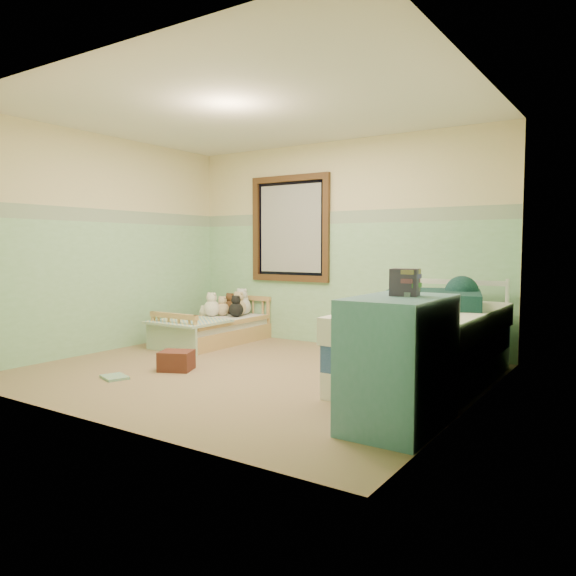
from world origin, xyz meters
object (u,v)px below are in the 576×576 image
Objects in this scene: plush_floor_tan at (175,335)px; twin_bed_frame at (425,370)px; toddler_bed_frame at (214,335)px; plush_floor_cream at (206,327)px; floor_book at (115,377)px; red_pillow at (176,361)px; dresser at (399,362)px.

twin_bed_frame is at bearing -2.74° from plush_floor_tan.
toddler_bed_frame is 5.05× the size of plush_floor_cream.
plush_floor_cream is 2.35m from floor_book.
red_pillow is at bearing -157.94° from twin_bed_frame.
floor_book is at bearing -69.16° from plush_floor_cream.
twin_bed_frame is (3.29, -0.16, -0.00)m from plush_floor_tan.
plush_floor_tan is at bearing 135.51° from red_pillow.
plush_floor_cream is 4.09m from dresser.
toddler_bed_frame is 5.69× the size of floor_book.
twin_bed_frame reaches higher than red_pillow.
plush_floor_cream is 1.13× the size of floor_book.
toddler_bed_frame is at bearing 42.08° from plush_floor_tan.
floor_book is (-2.71, -0.17, -0.43)m from dresser.
toddler_bed_frame is 3.66m from dresser.
plush_floor_cream reaches higher than plush_floor_tan.
dresser is (3.55, -1.44, 0.33)m from plush_floor_tan.
floor_book is at bearing -176.41° from dresser.
red_pillow is at bearing -62.63° from toddler_bed_frame.
twin_bed_frame is 2.85m from floor_book.
plush_floor_tan is 0.72× the size of red_pillow.
toddler_bed_frame is 2.00m from floor_book.
plush_floor_cream is at bearing 167.43° from twin_bed_frame.
plush_floor_tan is (-0.36, -0.32, 0.02)m from toddler_bed_frame.
plush_floor_tan is at bearing -137.92° from toddler_bed_frame.
plush_floor_tan reaches higher than red_pillow.
twin_bed_frame reaches higher than toddler_bed_frame.
plush_floor_cream is 0.94× the size of red_pillow.
twin_bed_frame is at bearing -12.57° from plush_floor_cream.
toddler_bed_frame is 0.44m from plush_floor_cream.
floor_book is at bearing -149.27° from twin_bed_frame.
floor_book is (-2.45, -1.46, -0.10)m from twin_bed_frame.
plush_floor_cream reaches higher than red_pillow.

